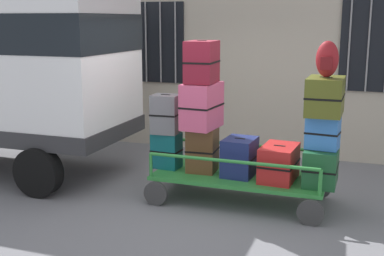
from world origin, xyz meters
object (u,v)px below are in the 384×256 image
(suitcase_right_bottom, at_px, (321,166))
(suitcase_midleft_top, at_px, (202,62))
(suitcase_right_top, at_px, (325,96))
(suitcase_midleft_bottom, at_px, (202,149))
(suitcase_center_bottom, at_px, (240,157))
(suitcase_right_middle, at_px, (323,132))
(backpack, at_px, (327,59))
(suitcase_midright_bottom, at_px, (279,163))
(luggage_cart, at_px, (239,179))
(suitcase_left_bottom, at_px, (167,150))
(suitcase_midleft_middle, at_px, (202,106))
(suitcase_left_middle, at_px, (166,114))

(suitcase_right_bottom, bearing_deg, suitcase_midleft_top, -179.44)
(suitcase_right_top, bearing_deg, suitcase_midleft_bottom, -179.47)
(suitcase_center_bottom, bearing_deg, suitcase_right_middle, -1.38)
(suitcase_right_bottom, distance_m, backpack, 1.35)
(suitcase_midright_bottom, bearing_deg, suitcase_midleft_bottom, 177.93)
(suitcase_center_bottom, xyz_separation_m, suitcase_midright_bottom, (0.53, -0.02, -0.02))
(luggage_cart, height_order, suitcase_center_bottom, suitcase_center_bottom)
(suitcase_left_bottom, xyz_separation_m, suitcase_midleft_middle, (0.53, -0.03, 0.67))
(suitcase_left_bottom, relative_size, suitcase_right_top, 0.79)
(suitcase_center_bottom, height_order, suitcase_right_bottom, suitcase_center_bottom)
(suitcase_midleft_top, bearing_deg, suitcase_midleft_bottom, 90.00)
(suitcase_midleft_bottom, distance_m, suitcase_right_bottom, 1.60)
(suitcase_center_bottom, bearing_deg, suitcase_midright_bottom, -2.26)
(luggage_cart, height_order, suitcase_left_bottom, suitcase_left_bottom)
(suitcase_right_bottom, height_order, suitcase_right_middle, suitcase_right_middle)
(suitcase_midleft_middle, xyz_separation_m, suitcase_right_bottom, (1.59, 0.01, -0.69))
(suitcase_midleft_middle, distance_m, suitcase_right_middle, 1.61)
(suitcase_midleft_middle, height_order, suitcase_right_top, suitcase_right_top)
(suitcase_center_bottom, bearing_deg, suitcase_midleft_top, -177.45)
(luggage_cart, distance_m, suitcase_midright_bottom, 0.61)
(suitcase_midleft_top, bearing_deg, backpack, 0.00)
(suitcase_left_middle, relative_size, suitcase_midleft_middle, 0.83)
(suitcase_midleft_middle, relative_size, backpack, 1.49)
(suitcase_left_bottom, distance_m, suitcase_right_top, 2.30)
(suitcase_midleft_top, bearing_deg, suitcase_right_bottom, 0.56)
(suitcase_midleft_bottom, height_order, backpack, backpack)
(suitcase_left_bottom, bearing_deg, luggage_cart, -0.42)
(suitcase_midright_bottom, relative_size, suitcase_right_bottom, 1.10)
(suitcase_right_top, distance_m, backpack, 0.46)
(suitcase_midleft_middle, height_order, backpack, backpack)
(luggage_cart, relative_size, suitcase_right_bottom, 3.88)
(luggage_cart, height_order, suitcase_right_bottom, suitcase_right_bottom)
(suitcase_midleft_top, xyz_separation_m, suitcase_center_bottom, (0.53, 0.02, -1.25))
(suitcase_midleft_middle, height_order, suitcase_right_bottom, suitcase_midleft_middle)
(suitcase_left_bottom, distance_m, suitcase_center_bottom, 1.06)
(suitcase_right_middle, relative_size, suitcase_right_top, 0.68)
(luggage_cart, relative_size, suitcase_center_bottom, 4.44)
(suitcase_midleft_bottom, bearing_deg, suitcase_left_bottom, -179.39)
(suitcase_right_middle, height_order, suitcase_right_top, suitcase_right_top)
(suitcase_midleft_bottom, relative_size, suitcase_midright_bottom, 0.93)
(suitcase_midleft_middle, height_order, suitcase_midleft_top, suitcase_midleft_top)
(suitcase_midleft_top, relative_size, suitcase_center_bottom, 1.05)
(suitcase_midleft_middle, relative_size, suitcase_right_middle, 1.52)
(luggage_cart, height_order, suitcase_midleft_top, suitcase_midleft_top)
(suitcase_midleft_middle, bearing_deg, suitcase_right_middle, -0.27)
(suitcase_left_bottom, distance_m, suitcase_midleft_bottom, 0.53)
(suitcase_midleft_bottom, bearing_deg, suitcase_left_middle, -177.63)
(suitcase_left_middle, relative_size, suitcase_center_bottom, 1.03)
(suitcase_midright_bottom, distance_m, suitcase_right_bottom, 0.53)
(suitcase_right_middle, bearing_deg, backpack, 22.16)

